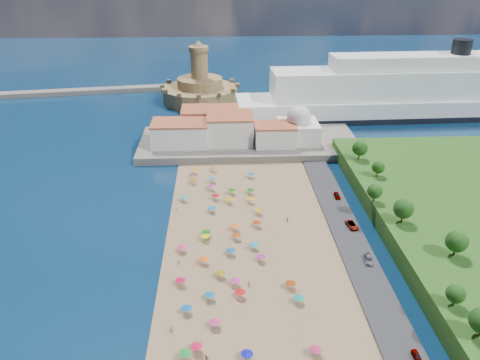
{
  "coord_description": "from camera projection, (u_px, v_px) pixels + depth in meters",
  "views": [
    {
      "loc": [
        -2.33,
        -108.3,
        73.72
      ],
      "look_at": [
        4.0,
        25.0,
        8.0
      ],
      "focal_mm": 35.0,
      "sensor_mm": 36.0,
      "label": 1
    }
  ],
  "objects": [
    {
      "name": "fortress",
      "position": [
        200.0,
        90.0,
        249.91
      ],
      "size": [
        40.0,
        40.0,
        32.4
      ],
      "color": "#97774B",
      "rests_on": "ground"
    },
    {
      "name": "cruise_ship",
      "position": [
        408.0,
        95.0,
        226.53
      ],
      "size": [
        168.21,
        29.75,
        36.64
      ],
      "color": "black",
      "rests_on": "ground"
    },
    {
      "name": "terrace",
      "position": [
        249.0,
        143.0,
        194.89
      ],
      "size": [
        90.0,
        36.0,
        3.0
      ],
      "primitive_type": "cube",
      "color": "#59544C",
      "rests_on": "ground"
    },
    {
      "name": "jetty",
      "position": [
        199.0,
        117.0,
        225.45
      ],
      "size": [
        18.0,
        70.0,
        2.4
      ],
      "primitive_type": "cube",
      "color": "#59544C",
      "rests_on": "ground"
    },
    {
      "name": "ground",
      "position": [
        230.0,
        246.0,
        129.72
      ],
      "size": [
        700.0,
        700.0,
        0.0
      ],
      "primitive_type": "plane",
      "color": "#071938",
      "rests_on": "ground"
    },
    {
      "name": "hillside_trees",
      "position": [
        415.0,
        225.0,
        120.7
      ],
      "size": [
        17.07,
        108.31,
        7.15
      ],
      "color": "#382314",
      "rests_on": "hillside"
    },
    {
      "name": "beach_parasols",
      "position": [
        227.0,
        263.0,
        119.17
      ],
      "size": [
        32.94,
        115.24,
        2.2
      ],
      "color": "gray",
      "rests_on": "beach"
    },
    {
      "name": "parked_cars",
      "position": [
        358.0,
        238.0,
        130.62
      ],
      "size": [
        3.15,
        71.67,
        1.45
      ],
      "color": "gray",
      "rests_on": "promenade"
    },
    {
      "name": "domed_building",
      "position": [
        298.0,
        127.0,
        190.65
      ],
      "size": [
        16.0,
        16.0,
        15.0
      ],
      "color": "silver",
      "rests_on": "terrace"
    },
    {
      "name": "waterfront_buildings",
      "position": [
        217.0,
        128.0,
        192.1
      ],
      "size": [
        57.0,
        29.0,
        11.0
      ],
      "color": "silver",
      "rests_on": "terrace"
    },
    {
      "name": "breakwater",
      "position": [
        26.0,
        94.0,
        261.57
      ],
      "size": [
        199.03,
        34.77,
        2.6
      ],
      "primitive_type": "cube",
      "rotation": [
        0.0,
        0.0,
        0.14
      ],
      "color": "#59544C",
      "rests_on": "ground"
    },
    {
      "name": "beachgoers",
      "position": [
        222.0,
        253.0,
        124.68
      ],
      "size": [
        35.11,
        101.03,
        1.89
      ],
      "color": "tan",
      "rests_on": "beach"
    }
  ]
}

